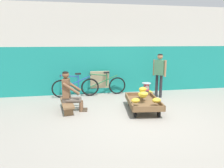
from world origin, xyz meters
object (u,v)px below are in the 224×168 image
Objects in this scene: plastic_crate at (146,96)px; banana_cart at (143,103)px; sign_board at (100,82)px; low_bench at (67,104)px; vendor_seated at (70,92)px; bicycle_far_left at (104,86)px; bicycle_near_left at (76,87)px; customer_adult at (159,71)px; weighing_scale at (146,87)px.

banana_cart is at bearing -114.15° from plastic_crate.
banana_cart is at bearing -65.46° from sign_board.
vendor_seated reaches higher than low_bench.
sign_board is (-0.13, 0.20, 0.08)m from bicycle_far_left.
bicycle_near_left is 1.03m from bicycle_far_left.
vendor_seated is 1.99m from bicycle_far_left.
customer_adult reaches higher than low_bench.
sign_board is (-1.43, 1.15, 0.29)m from plastic_crate.
weighing_scale is (2.58, 0.63, 0.25)m from low_bench.
bicycle_near_left is at bearing 83.76° from vendor_seated.
weighing_scale is at bearing -151.51° from customer_adult.
bicycle_far_left is (-0.85, 1.94, 0.11)m from banana_cart.
low_bench is 0.68× the size of bicycle_near_left.
bicycle_far_left reaches higher than plastic_crate.
bicycle_far_left is at bearing 113.73° from banana_cart.
bicycle_near_left is at bearing 169.26° from customer_adult.
customer_adult is at bearing -10.74° from bicycle_near_left.
sign_board is at bearing 141.00° from weighing_scale.
vendor_seated is 2.60m from plastic_crate.
bicycle_near_left is 0.95m from sign_board.
weighing_scale is at bearing -20.27° from bicycle_near_left.
customer_adult reaches higher than bicycle_far_left.
bicycle_near_left is (0.25, 1.48, 0.15)m from low_bench.
banana_cart is 1.11m from weighing_scale.
customer_adult is at bearing 28.49° from weighing_scale.
plastic_crate is at bearing 13.67° from low_bench.
banana_cart reaches higher than low_bench.
vendor_seated is at bearing -162.85° from customer_adult.
weighing_scale is at bearing -90.00° from plastic_crate.
sign_board is at bearing 114.54° from banana_cart.
plastic_crate is at bearing -20.24° from bicycle_near_left.
plastic_crate is 1.62m from bicycle_far_left.
bicycle_far_left reaches higher than weighing_scale.
customer_adult is (0.57, 0.31, 0.50)m from weighing_scale.
low_bench is at bearing -129.04° from bicycle_far_left.
customer_adult is (2.90, -0.55, 0.60)m from bicycle_near_left.
bicycle_near_left is (-2.33, 0.86, 0.20)m from plastic_crate.
plastic_crate is 1.03m from customer_adult.
low_bench is at bearing -99.59° from bicycle_near_left.
vendor_seated is 3.80× the size of weighing_scale.
bicycle_near_left is at bearing 159.76° from plastic_crate.
sign_board is (1.06, 1.79, -0.13)m from vendor_seated.
vendor_seated is at bearing -5.89° from low_bench.
customer_adult is (1.02, 1.30, 0.71)m from banana_cart.
vendor_seated is 3.17× the size of plastic_crate.
bicycle_far_left is at bearing 50.96° from low_bench.
vendor_seated reaches higher than plastic_crate.
customer_adult is at bearing -22.94° from sign_board.
bicycle_far_left is (1.19, 1.58, -0.21)m from vendor_seated.
weighing_scale is at bearing -39.00° from sign_board.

